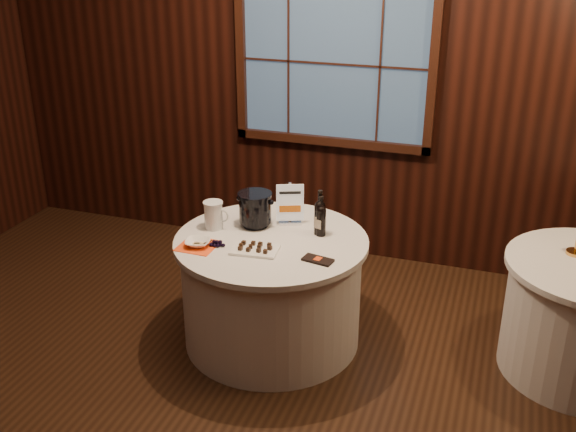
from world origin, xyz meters
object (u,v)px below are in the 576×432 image
at_px(port_bottle_left, 320,215).
at_px(grape_bunch, 217,244).
at_px(sign_stand, 290,210).
at_px(ice_bucket, 255,209).
at_px(cracker_bowl, 198,243).
at_px(main_table, 272,290).
at_px(glass_pitcher, 214,215).
at_px(port_bottle_right, 321,218).
at_px(chocolate_box, 318,260).
at_px(chocolate_plate, 255,248).

height_order(port_bottle_left, grape_bunch, port_bottle_left).
height_order(sign_stand, ice_bucket, sign_stand).
relative_size(grape_bunch, cracker_bowl, 1.01).
bearing_deg(main_table, glass_pitcher, 175.25).
bearing_deg(port_bottle_left, sign_stand, 160.53).
bearing_deg(main_table, port_bottle_left, 32.40).
bearing_deg(port_bottle_right, cracker_bowl, -129.61).
bearing_deg(port_bottle_right, chocolate_box, -56.71).
bearing_deg(sign_stand, chocolate_plate, -120.46).
distance_m(chocolate_plate, chocolate_box, 0.42).
distance_m(port_bottle_left, chocolate_box, 0.42).
distance_m(port_bottle_right, ice_bucket, 0.46).
relative_size(main_table, port_bottle_left, 4.14).
xyz_separation_m(ice_bucket, cracker_bowl, (-0.23, -0.42, -0.10)).
distance_m(main_table, chocolate_box, 0.58).
bearing_deg(port_bottle_left, cracker_bowl, -145.82).
distance_m(port_bottle_left, ice_bucket, 0.45).
bearing_deg(sign_stand, main_table, -119.47).
height_order(port_bottle_left, glass_pitcher, port_bottle_left).
bearing_deg(chocolate_plate, glass_pitcher, 148.70).
relative_size(port_bottle_right, ice_bucket, 1.16).
height_order(port_bottle_left, chocolate_plate, port_bottle_left).
distance_m(ice_bucket, glass_pitcher, 0.28).
xyz_separation_m(main_table, chocolate_plate, (-0.04, -0.20, 0.40)).
bearing_deg(chocolate_plate, port_bottle_left, 50.37).
distance_m(sign_stand, ice_bucket, 0.24).
xyz_separation_m(ice_bucket, grape_bunch, (-0.12, -0.38, -0.11)).
height_order(main_table, grape_bunch, grape_bunch).
distance_m(port_bottle_left, chocolate_plate, 0.50).
bearing_deg(chocolate_plate, chocolate_box, -0.65).
height_order(port_bottle_left, chocolate_box, port_bottle_left).
xyz_separation_m(port_bottle_right, ice_bucket, (-0.46, 0.00, 0.01)).
bearing_deg(cracker_bowl, chocolate_box, 3.53).
xyz_separation_m(port_bottle_left, port_bottle_right, (0.01, -0.02, -0.01)).
bearing_deg(chocolate_box, glass_pitcher, 173.83).
bearing_deg(cracker_bowl, glass_pitcher, 93.46).
xyz_separation_m(sign_stand, chocolate_box, (0.34, -0.48, -0.09)).
xyz_separation_m(port_bottle_left, ice_bucket, (-0.45, -0.01, -0.01)).
bearing_deg(sign_stand, cracker_bowl, -152.01).
relative_size(port_bottle_left, glass_pitcher, 1.62).
bearing_deg(ice_bucket, grape_bunch, -106.87).
bearing_deg(port_bottle_right, chocolate_plate, -112.39).
xyz_separation_m(chocolate_box, grape_bunch, (-0.67, -0.02, 0.01)).
xyz_separation_m(port_bottle_right, cracker_bowl, (-0.70, -0.42, -0.10)).
bearing_deg(main_table, cracker_bowl, -147.95).
bearing_deg(glass_pitcher, chocolate_plate, -31.70).
distance_m(sign_stand, port_bottle_right, 0.28).
xyz_separation_m(chocolate_plate, grape_bunch, (-0.25, -0.02, 0.00)).
bearing_deg(cracker_bowl, grape_bunch, 15.80).
bearing_deg(grape_bunch, cracker_bowl, -164.20).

